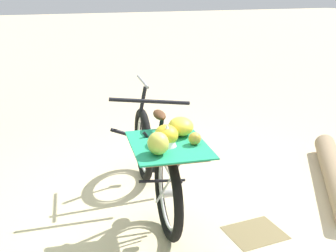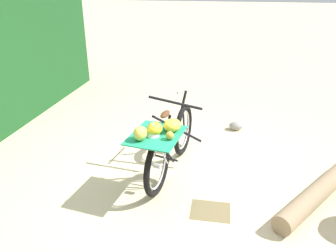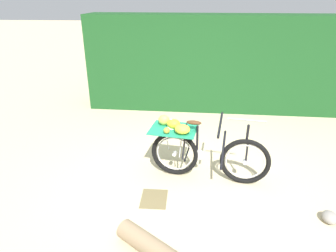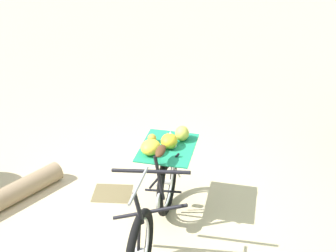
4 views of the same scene
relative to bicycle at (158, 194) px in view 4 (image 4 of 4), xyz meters
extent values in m
plane|color=beige|center=(0.07, -0.16, -0.49)|extent=(60.00, 60.00, 0.00)
torus|color=black|center=(0.10, 0.65, -0.13)|extent=(0.19, 0.73, 0.73)
torus|color=#B7B7BC|center=(0.10, 0.65, -0.13)|extent=(0.12, 0.56, 0.57)
cylinder|color=#B7B7BC|center=(0.10, 0.65, -0.13)|extent=(0.09, 0.07, 0.06)
torus|color=black|center=(-0.07, -0.39, -0.13)|extent=(0.19, 0.73, 0.73)
torus|color=#B7B7BC|center=(-0.07, -0.39, -0.13)|extent=(0.12, 0.56, 0.57)
cylinder|color=#B7B7BC|center=(-0.07, -0.39, -0.13)|extent=(0.09, 0.07, 0.06)
cylinder|color=black|center=(0.05, 0.33, 0.04)|extent=(0.70, 0.15, 0.30)
cylinder|color=black|center=(0.04, 0.26, 0.43)|extent=(0.71, 0.15, 0.11)
cylinder|color=black|center=(-0.01, -0.05, 0.15)|extent=(0.12, 0.05, 0.49)
cylinder|color=black|center=(-0.04, -0.20, -0.11)|extent=(0.38, 0.09, 0.05)
cylinder|color=black|center=(-0.04, -0.24, 0.10)|extent=(0.32, 0.08, 0.47)
cylinder|color=black|center=(0.11, 0.66, 0.02)|extent=(0.05, 0.04, 0.30)
cylinder|color=black|center=(0.10, 0.64, 0.32)|extent=(0.10, 0.05, 0.30)
cylinder|color=gray|center=(0.10, 0.61, 0.53)|extent=(0.11, 0.52, 0.02)
ellipsoid|color=#4C2D19|center=(-0.02, -0.11, 0.42)|extent=(0.12, 0.23, 0.06)
cylinder|color=#B7B7BC|center=(-0.01, -0.01, -0.10)|extent=(0.05, 0.16, 0.16)
cylinder|color=#B7B7BC|center=(-0.05, -0.30, 0.06)|extent=(0.20, 0.05, 0.39)
cylinder|color=#B7B7BC|center=(-0.09, -0.50, 0.06)|extent=(0.24, 0.06, 0.39)
cube|color=brown|center=(-0.07, -0.41, 0.27)|extent=(0.53, 0.66, 0.02)
cube|color=#1E8C60|center=(-0.07, -0.41, 0.28)|extent=(0.64, 0.76, 0.01)
ellipsoid|color=gold|center=(-0.09, -0.41, 0.36)|extent=(0.20, 0.22, 0.14)
ellipsoid|color=#CCC64C|center=(-0.21, -0.56, 0.37)|extent=(0.17, 0.19, 0.16)
ellipsoid|color=yellow|center=(0.09, -0.28, 0.36)|extent=(0.25, 0.27, 0.14)
sphere|color=#B29333|center=(0.10, -0.50, 0.34)|extent=(0.09, 0.09, 0.09)
sphere|color=#B29333|center=(-0.11, -0.38, 0.34)|extent=(0.10, 0.10, 0.10)
cone|color=white|center=(-0.10, -0.44, 0.37)|extent=(0.16, 0.16, 0.17)
cube|color=olive|center=(0.58, -0.64, -0.49)|extent=(0.44, 0.36, 0.01)
camera|label=1|loc=(-1.14, -2.93, 1.36)|focal=43.32mm
camera|label=2|loc=(0.63, -3.71, 1.93)|focal=36.14mm
camera|label=3|loc=(3.94, -0.21, 2.11)|focal=31.92mm
camera|label=4|loc=(-0.31, 3.50, 2.60)|focal=47.73mm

